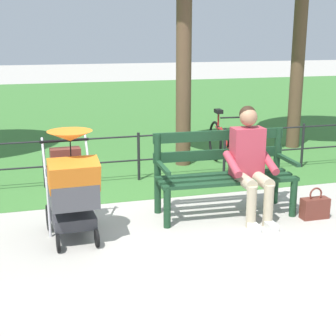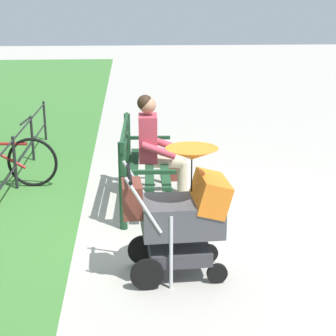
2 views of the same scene
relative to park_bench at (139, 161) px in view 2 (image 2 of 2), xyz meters
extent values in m
plane|color=#ADA89E|center=(0.66, 0.12, -0.53)|extent=(60.00, 60.00, 0.00)
cube|color=#193D23|center=(0.00, -0.06, -0.08)|extent=(1.60, 0.17, 0.04)
cube|color=#193D23|center=(0.00, 0.12, -0.08)|extent=(1.60, 0.17, 0.04)
cube|color=#193D23|center=(0.01, 0.29, -0.08)|extent=(1.60, 0.17, 0.04)
cube|color=#193D23|center=(-0.01, -0.16, 0.14)|extent=(1.60, 0.10, 0.12)
cube|color=#193D23|center=(-0.01, -0.16, 0.37)|extent=(1.60, 0.10, 0.12)
cylinder|color=#193D23|center=(-0.74, 0.35, -0.30)|extent=(0.08, 0.08, 0.45)
cylinder|color=#193D23|center=(-0.76, -0.13, -0.05)|extent=(0.08, 0.08, 0.95)
cube|color=#193D23|center=(-0.74, 0.15, 0.10)|extent=(0.07, 0.56, 0.04)
cylinder|color=#193D23|center=(0.76, 0.28, -0.30)|extent=(0.08, 0.08, 0.45)
cylinder|color=#193D23|center=(0.74, -0.20, -0.05)|extent=(0.08, 0.08, 0.95)
cube|color=#193D23|center=(0.75, 0.08, 0.10)|extent=(0.07, 0.56, 0.04)
cylinder|color=tan|center=(-0.33, 0.34, -0.06)|extent=(0.16, 0.41, 0.14)
cylinder|color=tan|center=(-0.13, 0.33, -0.06)|extent=(0.16, 0.41, 0.14)
cylinder|color=tan|center=(-0.32, 0.54, -0.29)|extent=(0.11, 0.11, 0.47)
cylinder|color=tan|center=(-0.12, 0.53, -0.29)|extent=(0.11, 0.11, 0.47)
cube|color=silver|center=(-0.32, 0.62, -0.49)|extent=(0.11, 0.22, 0.07)
cube|color=silver|center=(-0.12, 0.61, -0.49)|extent=(0.11, 0.22, 0.07)
cube|color=#B23847|center=(-0.24, 0.12, 0.22)|extent=(0.37, 0.24, 0.56)
cylinder|color=#B23847|center=(-0.45, 0.24, 0.12)|extent=(0.11, 0.43, 0.23)
cylinder|color=#B23847|center=(-0.01, 0.23, 0.12)|extent=(0.11, 0.43, 0.23)
sphere|color=#A37556|center=(-0.24, 0.12, 0.62)|extent=(0.20, 0.20, 0.20)
sphere|color=black|center=(-0.24, 0.09, 0.65)|extent=(0.19, 0.19, 0.19)
cylinder|color=black|center=(1.56, -0.02, -0.39)|extent=(0.04, 0.28, 0.28)
cylinder|color=black|center=(2.02, 0.00, -0.39)|extent=(0.04, 0.28, 0.28)
cylinder|color=black|center=(1.58, 0.58, -0.44)|extent=(0.04, 0.18, 0.18)
cylinder|color=black|center=(1.95, 0.59, -0.44)|extent=(0.04, 0.18, 0.18)
cube|color=#38383D|center=(1.78, 0.29, -0.31)|extent=(0.44, 0.53, 0.12)
cylinder|color=silver|center=(1.55, 0.18, -0.20)|extent=(0.03, 0.03, 0.65)
cylinder|color=silver|center=(2.01, 0.20, -0.20)|extent=(0.03, 0.03, 0.65)
cube|color=#47474C|center=(1.78, 0.31, 0.02)|extent=(0.48, 0.70, 0.28)
cube|color=orange|center=(1.77, 0.55, 0.22)|extent=(0.49, 0.32, 0.33)
cylinder|color=black|center=(1.79, -0.13, 0.42)|extent=(0.52, 0.05, 0.03)
cylinder|color=silver|center=(1.56, -0.04, 0.22)|extent=(0.04, 0.30, 0.49)
cylinder|color=silver|center=(2.02, -0.02, 0.22)|extent=(0.04, 0.30, 0.49)
cone|color=orange|center=(1.77, 0.39, 0.57)|extent=(0.46, 0.46, 0.10)
cylinder|color=black|center=(1.77, 0.39, 0.39)|extent=(0.01, 0.01, 0.30)
cube|color=brown|center=(1.79, -0.11, 0.20)|extent=(0.33, 0.17, 0.28)
cube|color=brown|center=(-0.95, 0.48, -0.41)|extent=(0.32, 0.14, 0.24)
torus|color=brown|center=(-0.95, 0.48, -0.24)|extent=(0.16, 0.02, 0.16)
cylinder|color=black|center=(-3.31, -1.58, -0.18)|extent=(0.04, 0.04, 0.70)
cylinder|color=black|center=(-1.99, -1.58, -0.18)|extent=(0.04, 0.04, 0.70)
cylinder|color=black|center=(-0.67, -1.58, -0.18)|extent=(0.04, 0.04, 0.70)
torus|color=black|center=(-0.74, -1.38, -0.20)|extent=(0.09, 0.66, 0.66)
cylinder|color=maroon|center=(-0.77, -1.78, -0.10)|extent=(0.09, 0.63, 0.38)
cylinder|color=black|center=(-0.75, -1.43, 0.35)|extent=(0.44, 0.06, 0.02)
camera|label=1|loc=(2.16, 5.21, 1.54)|focal=53.43mm
camera|label=2|loc=(5.81, -0.15, 1.70)|focal=54.93mm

